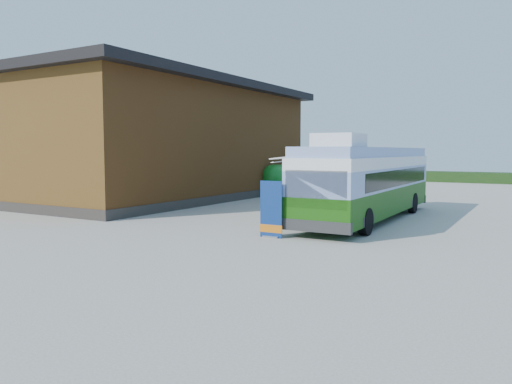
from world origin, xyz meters
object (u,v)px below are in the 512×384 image
Objects in this scene: banner at (271,215)px; person_b at (289,186)px; person_a at (303,192)px; picnic_table at (304,214)px; slurry_tanker at (292,177)px; bus at (369,180)px.

banner is 12.71m from person_b.
person_a is at bearing 107.93° from banner.
banner is 1.19× the size of person_a.
banner is 1.02× the size of person_b.
picnic_table is at bearing -99.94° from person_a.
slurry_tanker is at bearing 108.75° from picnic_table.
banner is at bearing -50.12° from slurry_tanker.
bus is 5.71m from person_a.
banner is 0.36× the size of slurry_tanker.
bus is at bearing 75.24° from banner.
bus reaches higher than picnic_table.
picnic_table is 0.72× the size of person_b.
bus reaches higher than person_a.
picnic_table is 7.10m from person_a.
person_a is (-4.68, 3.15, -0.94)m from bus.
person_a is (-3.04, 6.41, 0.31)m from picnic_table.
picnic_table is 10.09m from person_b.
slurry_tanker is (-7.35, 16.56, 0.41)m from banner.
person_b is (-6.67, 5.46, -0.79)m from bus.
banner reaches higher than person_b.
person_a is at bearing -43.57° from slurry_tanker.
bus is at bearing -69.22° from person_a.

